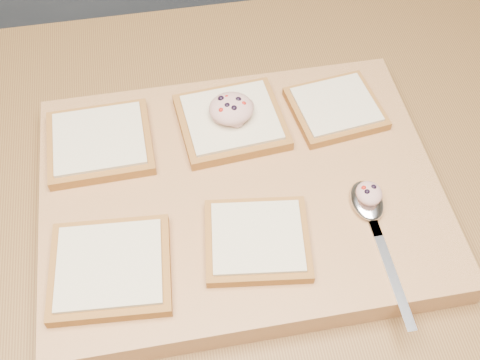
# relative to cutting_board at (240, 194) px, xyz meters

# --- Properties ---
(island_counter) EXTENTS (2.00, 0.80, 0.90)m
(island_counter) POSITION_rel_cutting_board_xyz_m (0.13, -0.00, -0.47)
(island_counter) COLOR slate
(island_counter) RESTS_ON ground
(cutting_board) EXTENTS (0.48, 0.37, 0.04)m
(cutting_board) POSITION_rel_cutting_board_xyz_m (0.00, 0.00, 0.00)
(cutting_board) COLOR tan
(cutting_board) RESTS_ON island_counter
(bread_far_left) EXTENTS (0.13, 0.12, 0.02)m
(bread_far_left) POSITION_rel_cutting_board_xyz_m (-0.16, 0.09, 0.03)
(bread_far_left) COLOR #995927
(bread_far_left) RESTS_ON cutting_board
(bread_far_center) EXTENTS (0.14, 0.13, 0.02)m
(bread_far_center) POSITION_rel_cutting_board_xyz_m (0.01, 0.10, 0.03)
(bread_far_center) COLOR #995927
(bread_far_center) RESTS_ON cutting_board
(bread_far_right) EXTENTS (0.13, 0.12, 0.02)m
(bread_far_right) POSITION_rel_cutting_board_xyz_m (0.15, 0.10, 0.03)
(bread_far_right) COLOR #995927
(bread_far_right) RESTS_ON cutting_board
(bread_near_left) EXTENTS (0.14, 0.13, 0.02)m
(bread_near_left) POSITION_rel_cutting_board_xyz_m (-0.16, -0.09, 0.03)
(bread_near_left) COLOR #995927
(bread_near_left) RESTS_ON cutting_board
(bread_near_center) EXTENTS (0.13, 0.12, 0.02)m
(bread_near_center) POSITION_rel_cutting_board_xyz_m (0.00, -0.08, 0.03)
(bread_near_center) COLOR #995927
(bread_near_center) RESTS_ON cutting_board
(tuna_salad_dollop) EXTENTS (0.06, 0.05, 0.03)m
(tuna_salad_dollop) POSITION_rel_cutting_board_xyz_m (0.01, 0.10, 0.05)
(tuna_salad_dollop) COLOR tan
(tuna_salad_dollop) RESTS_ON bread_far_center
(spoon) EXTENTS (0.04, 0.19, 0.01)m
(spoon) POSITION_rel_cutting_board_xyz_m (0.14, -0.07, 0.02)
(spoon) COLOR silver
(spoon) RESTS_ON cutting_board
(spoon_salad) EXTENTS (0.03, 0.03, 0.02)m
(spoon_salad) POSITION_rel_cutting_board_xyz_m (0.14, -0.05, 0.04)
(spoon_salad) COLOR tan
(spoon_salad) RESTS_ON spoon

